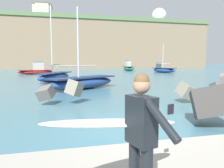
{
  "coord_description": "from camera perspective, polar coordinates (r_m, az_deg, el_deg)",
  "views": [
    {
      "loc": [
        -2.18,
        -6.2,
        2.14
      ],
      "look_at": [
        -0.65,
        0.5,
        1.4
      ],
      "focal_mm": 32.41,
      "sensor_mm": 36.0,
      "label": 1
    }
  ],
  "objects": [
    {
      "name": "station_building_west",
      "position": [
        84.85,
        -18.91,
        18.14
      ],
      "size": [
        6.87,
        7.24,
        6.37
      ],
      "color": "beige",
      "rests_on": "headland_bluff"
    },
    {
      "name": "boat_near_left",
      "position": [
        42.94,
        14.51,
        3.84
      ],
      "size": [
        4.41,
        5.4,
        5.65
      ],
      "color": "navy",
      "rests_on": "ground"
    },
    {
      "name": "ground_plane",
      "position": [
        6.91,
        6.32,
        -11.93
      ],
      "size": [
        400.0,
        400.0,
        0.0
      ],
      "primitive_type": "plane",
      "color": "#42707F"
    },
    {
      "name": "boat_far_left",
      "position": [
        38.73,
        -20.55,
        3.59
      ],
      "size": [
        6.41,
        3.6,
        2.22
      ],
      "color": "maroon",
      "rests_on": "ground"
    },
    {
      "name": "breakwater_jetty",
      "position": [
        9.94,
        19.71,
        -1.26
      ],
      "size": [
        27.25,
        7.69,
        2.46
      ],
      "color": "slate",
      "rests_on": "ground"
    },
    {
      "name": "boat_mid_left",
      "position": [
        50.32,
        4.67,
        4.64
      ],
      "size": [
        2.39,
        5.1,
        2.57
      ],
      "color": "#1E6656",
      "rests_on": "ground"
    },
    {
      "name": "surfer_with_board",
      "position": [
        2.63,
        6.06,
        -13.09
      ],
      "size": [
        2.1,
        1.41,
        1.78
      ],
      "color": "black",
      "rests_on": "walkway_path"
    },
    {
      "name": "radar_dome",
      "position": [
        99.79,
        13.11,
        17.8
      ],
      "size": [
        6.53,
        6.53,
        9.69
      ],
      "color": "silver",
      "rests_on": "headland_bluff"
    },
    {
      "name": "mooring_buoy_inner",
      "position": [
        16.57,
        -16.91,
        -0.75
      ],
      "size": [
        0.44,
        0.44,
        0.44
      ],
      "color": "silver",
      "rests_on": "ground"
    },
    {
      "name": "boat_mid_right",
      "position": [
        23.53,
        -15.85,
        2.09
      ],
      "size": [
        4.17,
        6.31,
        7.66
      ],
      "color": "navy",
      "rests_on": "ground"
    },
    {
      "name": "station_building_east",
      "position": [
        88.72,
        -19.36,
        17.47
      ],
      "size": [
        5.67,
        8.03,
        6.05
      ],
      "color": "silver",
      "rests_on": "headland_bluff"
    },
    {
      "name": "station_building_annex",
      "position": [
        83.19,
        -18.91,
        18.49
      ],
      "size": [
        4.78,
        4.88,
        6.68
      ],
      "color": "#B2ADA3",
      "rests_on": "headland_bluff"
    },
    {
      "name": "station_building_central",
      "position": [
        93.28,
        -7.18,
        16.58
      ],
      "size": [
        5.81,
        6.59,
        4.12
      ],
      "color": "beige",
      "rests_on": "headland_bluff"
    },
    {
      "name": "boat_near_right",
      "position": [
        54.96,
        13.02,
        4.43
      ],
      "size": [
        4.87,
        6.6,
        2.03
      ],
      "color": "#1E6656",
      "rests_on": "ground"
    },
    {
      "name": "headland_bluff",
      "position": [
        84.0,
        -5.16,
        10.51
      ],
      "size": [
        80.0,
        35.62,
        16.99
      ],
      "color": "#847056",
      "rests_on": "ground"
    },
    {
      "name": "boat_mid_centre",
      "position": [
        16.44,
        -8.1,
        0.52
      ],
      "size": [
        6.19,
        5.05,
        6.34
      ],
      "color": "navy",
      "rests_on": "ground"
    }
  ]
}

